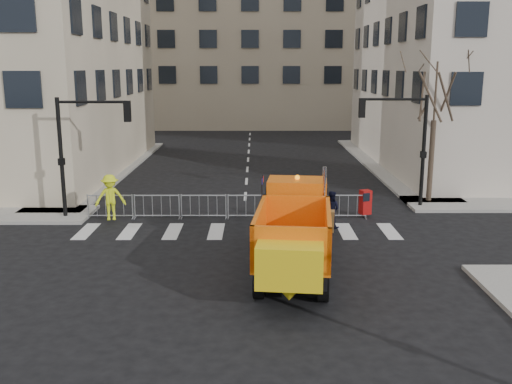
{
  "coord_description": "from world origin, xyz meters",
  "views": [
    {
      "loc": [
        0.51,
        -17.24,
        6.71
      ],
      "look_at": [
        0.55,
        2.5,
        2.34
      ],
      "focal_mm": 40.0,
      "sensor_mm": 36.0,
      "label": 1
    }
  ],
  "objects_px": {
    "cop_b": "(331,209)",
    "worker": "(110,197)",
    "plow_truck": "(295,230)",
    "cop_a": "(316,206)",
    "newspaper_box": "(365,202)",
    "cop_c": "(308,212)"
  },
  "relations": [
    {
      "from": "cop_a",
      "to": "newspaper_box",
      "type": "distance_m",
      "value": 3.09
    },
    {
      "from": "cop_a",
      "to": "worker",
      "type": "distance_m",
      "value": 8.86
    },
    {
      "from": "cop_c",
      "to": "worker",
      "type": "relative_size",
      "value": 0.99
    },
    {
      "from": "plow_truck",
      "to": "worker",
      "type": "height_order",
      "value": "plow_truck"
    },
    {
      "from": "worker",
      "to": "newspaper_box",
      "type": "height_order",
      "value": "worker"
    },
    {
      "from": "plow_truck",
      "to": "cop_a",
      "type": "distance_m",
      "value": 5.52
    },
    {
      "from": "cop_b",
      "to": "newspaper_box",
      "type": "relative_size",
      "value": 1.44
    },
    {
      "from": "newspaper_box",
      "to": "cop_b",
      "type": "bearing_deg",
      "value": -157.58
    },
    {
      "from": "cop_b",
      "to": "worker",
      "type": "relative_size",
      "value": 0.79
    },
    {
      "from": "cop_c",
      "to": "newspaper_box",
      "type": "distance_m",
      "value": 4.06
    },
    {
      "from": "plow_truck",
      "to": "cop_b",
      "type": "distance_m",
      "value": 5.9
    },
    {
      "from": "cop_a",
      "to": "cop_c",
      "type": "xyz_separation_m",
      "value": [
        -0.41,
        -1.01,
        0.01
      ]
    },
    {
      "from": "cop_a",
      "to": "worker",
      "type": "relative_size",
      "value": 0.99
    },
    {
      "from": "worker",
      "to": "newspaper_box",
      "type": "bearing_deg",
      "value": -7.59
    },
    {
      "from": "plow_truck",
      "to": "cop_c",
      "type": "height_order",
      "value": "plow_truck"
    },
    {
      "from": "cop_c",
      "to": "newspaper_box",
      "type": "bearing_deg",
      "value": -165.28
    },
    {
      "from": "plow_truck",
      "to": "newspaper_box",
      "type": "bearing_deg",
      "value": -20.94
    },
    {
      "from": "cop_a",
      "to": "newspaper_box",
      "type": "bearing_deg",
      "value": -150.03
    },
    {
      "from": "cop_b",
      "to": "newspaper_box",
      "type": "xyz_separation_m",
      "value": [
        1.78,
        1.7,
        -0.09
      ]
    },
    {
      "from": "cop_a",
      "to": "newspaper_box",
      "type": "height_order",
      "value": "cop_a"
    },
    {
      "from": "plow_truck",
      "to": "cop_b",
      "type": "bearing_deg",
      "value": -13.0
    },
    {
      "from": "cop_c",
      "to": "newspaper_box",
      "type": "relative_size",
      "value": 1.8
    }
  ]
}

